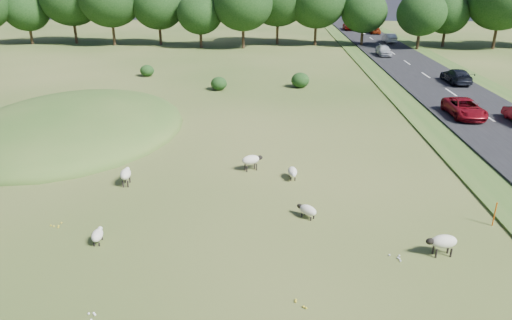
{
  "coord_description": "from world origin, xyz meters",
  "views": [
    {
      "loc": [
        3.02,
        -19.95,
        10.77
      ],
      "look_at": [
        2.0,
        4.0,
        1.0
      ],
      "focal_mm": 32.0,
      "sensor_mm": 36.0,
      "label": 1
    }
  ],
  "objects_px": {
    "car_4": "(389,38)",
    "car_7": "(456,76)",
    "sheep_1": "(97,235)",
    "car_1": "(384,50)",
    "sheep_2": "(293,172)",
    "marker_post": "(495,214)",
    "car_6": "(350,26)",
    "sheep_6": "(251,160)",
    "car_2": "(464,108)",
    "sheep_0": "(443,242)",
    "sheep_3": "(126,174)",
    "car_3": "(374,30)",
    "sheep_4": "(307,210)"
  },
  "relations": [
    {
      "from": "sheep_0",
      "to": "car_6",
      "type": "distance_m",
      "value": 81.4
    },
    {
      "from": "sheep_2",
      "to": "car_2",
      "type": "xyz_separation_m",
      "value": [
        14.02,
        12.13,
        0.51
      ]
    },
    {
      "from": "sheep_2",
      "to": "car_4",
      "type": "height_order",
      "value": "car_4"
    },
    {
      "from": "marker_post",
      "to": "car_6",
      "type": "height_order",
      "value": "car_6"
    },
    {
      "from": "sheep_3",
      "to": "marker_post",
      "type": "bearing_deg",
      "value": -108.42
    },
    {
      "from": "sheep_6",
      "to": "car_1",
      "type": "distance_m",
      "value": 43.76
    },
    {
      "from": "sheep_1",
      "to": "car_3",
      "type": "xyz_separation_m",
      "value": [
        26.42,
        74.6,
        0.54
      ]
    },
    {
      "from": "sheep_1",
      "to": "car_4",
      "type": "height_order",
      "value": "car_4"
    },
    {
      "from": "sheep_1",
      "to": "car_6",
      "type": "distance_m",
      "value": 83.74
    },
    {
      "from": "marker_post",
      "to": "car_7",
      "type": "distance_m",
      "value": 30.56
    },
    {
      "from": "car_4",
      "to": "car_7",
      "type": "xyz_separation_m",
      "value": [
        0.0,
        -30.56,
        -0.03
      ]
    },
    {
      "from": "car_2",
      "to": "car_7",
      "type": "distance_m",
      "value": 12.91
    },
    {
      "from": "sheep_4",
      "to": "car_1",
      "type": "bearing_deg",
      "value": -64.63
    },
    {
      "from": "car_1",
      "to": "sheep_6",
      "type": "bearing_deg",
      "value": -112.02
    },
    {
      "from": "sheep_1",
      "to": "car_1",
      "type": "distance_m",
      "value": 53.72
    },
    {
      "from": "car_3",
      "to": "car_6",
      "type": "height_order",
      "value": "car_6"
    },
    {
      "from": "sheep_0",
      "to": "car_1",
      "type": "bearing_deg",
      "value": -107.33
    },
    {
      "from": "sheep_2",
      "to": "car_7",
      "type": "relative_size",
      "value": 0.24
    },
    {
      "from": "sheep_0",
      "to": "marker_post",
      "type": "bearing_deg",
      "value": -149.2
    },
    {
      "from": "marker_post",
      "to": "car_6",
      "type": "xyz_separation_m",
      "value": [
        4.93,
        78.43,
        0.37
      ]
    },
    {
      "from": "sheep_6",
      "to": "car_6",
      "type": "bearing_deg",
      "value": 50.12
    },
    {
      "from": "sheep_3",
      "to": "car_2",
      "type": "bearing_deg",
      "value": -67.26
    },
    {
      "from": "car_3",
      "to": "car_4",
      "type": "bearing_deg",
      "value": 90.0
    },
    {
      "from": "sheep_2",
      "to": "car_1",
      "type": "relative_size",
      "value": 0.28
    },
    {
      "from": "car_2",
      "to": "car_3",
      "type": "bearing_deg",
      "value": 86.08
    },
    {
      "from": "marker_post",
      "to": "car_6",
      "type": "distance_m",
      "value": 78.59
    },
    {
      "from": "car_6",
      "to": "car_7",
      "type": "relative_size",
      "value": 1.03
    },
    {
      "from": "sheep_1",
      "to": "car_7",
      "type": "height_order",
      "value": "car_7"
    },
    {
      "from": "sheep_6",
      "to": "car_2",
      "type": "distance_m",
      "value": 19.75
    },
    {
      "from": "car_3",
      "to": "car_7",
      "type": "height_order",
      "value": "car_7"
    },
    {
      "from": "sheep_6",
      "to": "car_2",
      "type": "bearing_deg",
      "value": 6.69
    },
    {
      "from": "sheep_1",
      "to": "car_7",
      "type": "relative_size",
      "value": 0.21
    },
    {
      "from": "marker_post",
      "to": "sheep_0",
      "type": "distance_m",
      "value": 4.1
    },
    {
      "from": "marker_post",
      "to": "car_2",
      "type": "distance_m",
      "value": 17.66
    },
    {
      "from": "sheep_1",
      "to": "sheep_2",
      "type": "xyz_separation_m",
      "value": [
        8.61,
        7.02,
        0.04
      ]
    },
    {
      "from": "sheep_0",
      "to": "car_3",
      "type": "distance_m",
      "value": 75.91
    },
    {
      "from": "sheep_1",
      "to": "car_1",
      "type": "height_order",
      "value": "car_1"
    },
    {
      "from": "sheep_4",
      "to": "car_4",
      "type": "distance_m",
      "value": 61.91
    },
    {
      "from": "sheep_0",
      "to": "sheep_3",
      "type": "relative_size",
      "value": 1.04
    },
    {
      "from": "marker_post",
      "to": "sheep_3",
      "type": "xyz_separation_m",
      "value": [
        -18.26,
        3.67,
        0.04
      ]
    },
    {
      "from": "marker_post",
      "to": "sheep_4",
      "type": "xyz_separation_m",
      "value": [
        -8.52,
        0.39,
        -0.19
      ]
    },
    {
      "from": "sheep_3",
      "to": "car_6",
      "type": "xyz_separation_m",
      "value": [
        23.19,
        74.76,
        0.33
      ]
    },
    {
      "from": "sheep_2",
      "to": "car_1",
      "type": "bearing_deg",
      "value": 156.77
    },
    {
      "from": "car_2",
      "to": "car_3",
      "type": "height_order",
      "value": "car_2"
    },
    {
      "from": "sheep_3",
      "to": "sheep_4",
      "type": "bearing_deg",
      "value": -115.66
    },
    {
      "from": "car_1",
      "to": "car_6",
      "type": "distance_m",
      "value": 31.9
    },
    {
      "from": "car_6",
      "to": "sheep_6",
      "type": "bearing_deg",
      "value": -102.76
    },
    {
      "from": "sheep_3",
      "to": "car_7",
      "type": "xyz_separation_m",
      "value": [
        26.99,
        25.62,
        0.33
      ]
    },
    {
      "from": "sheep_1",
      "to": "car_1",
      "type": "bearing_deg",
      "value": -30.9
    },
    {
      "from": "car_7",
      "to": "sheep_4",
      "type": "bearing_deg",
      "value": 59.16
    }
  ]
}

